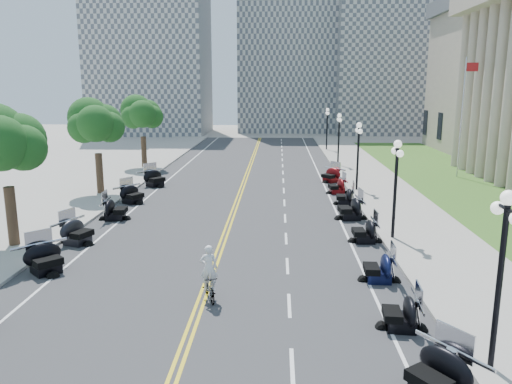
{
  "coord_description": "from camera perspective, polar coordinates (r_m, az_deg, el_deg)",
  "views": [
    {
      "loc": [
        2.75,
        -20.59,
        7.67
      ],
      "look_at": [
        1.56,
        6.04,
        2.0
      ],
      "focal_mm": 35.0,
      "sensor_mm": 36.0,
      "label": 1
    }
  ],
  "objects": [
    {
      "name": "distant_block_b",
      "position": [
        88.9,
        3.51,
        16.72
      ],
      "size": [
        16.0,
        12.0,
        30.0
      ],
      "primitive_type": "cube",
      "color": "gray",
      "rests_on": "ground"
    },
    {
      "name": "lane_dash_6",
      "position": [
        21.98,
        3.61,
        -8.41
      ],
      "size": [
        0.12,
        2.0,
        0.0
      ],
      "primitive_type": "cube",
      "color": "white",
      "rests_on": "road"
    },
    {
      "name": "lane_dash_13",
      "position": [
        49.2,
        3.06,
        3.04
      ],
      "size": [
        0.12,
        2.0,
        0.0
      ],
      "primitive_type": "cube",
      "color": "white",
      "rests_on": "road"
    },
    {
      "name": "lane_dash_8",
      "position": [
        29.6,
        3.35,
        -3.01
      ],
      "size": [
        0.12,
        2.0,
        0.0
      ],
      "primitive_type": "cube",
      "color": "white",
      "rests_on": "road"
    },
    {
      "name": "street_lamp_3",
      "position": [
        37.4,
        11.56,
        3.97
      ],
      "size": [
        0.5,
        1.2,
        4.9
      ],
      "primitive_type": null,
      "color": "black",
      "rests_on": "sidewalk_north"
    },
    {
      "name": "cyclist_rider",
      "position": [
        18.12,
        -5.45,
        -6.79
      ],
      "size": [
        0.63,
        0.42,
        1.74
      ],
      "primitive_type": "imported",
      "rotation": [
        0.0,
        0.0,
        3.14
      ],
      "color": "white",
      "rests_on": "bicycle"
    },
    {
      "name": "lane_dash_17",
      "position": [
        65.05,
        2.95,
        5.23
      ],
      "size": [
        0.12,
        2.0,
        0.0
      ],
      "primitive_type": "cube",
      "color": "white",
      "rests_on": "road"
    },
    {
      "name": "lane_dash_11",
      "position": [
        41.31,
        3.14,
        1.31
      ],
      "size": [
        0.12,
        2.0,
        0.0
      ],
      "primitive_type": "cube",
      "color": "white",
      "rests_on": "road"
    },
    {
      "name": "motorcycle_s_6",
      "position": [
        26.19,
        -19.8,
        -4.16
      ],
      "size": [
        2.57,
        2.57,
        1.39
      ],
      "primitive_type": null,
      "rotation": [
        0.0,
        0.0,
        1.21
      ],
      "color": "black",
      "rests_on": "road"
    },
    {
      "name": "ground",
      "position": [
        22.15,
        -4.79,
        -8.3
      ],
      "size": [
        160.0,
        160.0,
        0.0
      ],
      "primitive_type": "plane",
      "color": "gray"
    },
    {
      "name": "edge_line_north",
      "position": [
        31.75,
        9.09,
        -2.11
      ],
      "size": [
        0.12,
        90.0,
        0.0
      ],
      "primitive_type": "cube",
      "color": "white",
      "rests_on": "road"
    },
    {
      "name": "lane_dash_4",
      "position": [
        14.75,
        4.16,
        -19.32
      ],
      "size": [
        0.12,
        2.0,
        0.0
      ],
      "primitive_type": "cube",
      "color": "white",
      "rests_on": "road"
    },
    {
      "name": "motorcycle_n_4",
      "position": [
        17.06,
        16.27,
        -12.92
      ],
      "size": [
        1.9,
        1.9,
        1.24
      ],
      "primitive_type": null,
      "rotation": [
        0.0,
        0.0,
        -1.65
      ],
      "color": "black",
      "rests_on": "road"
    },
    {
      "name": "road",
      "position": [
        31.66,
        -2.5,
        -2.02
      ],
      "size": [
        16.0,
        90.0,
        0.01
      ],
      "primitive_type": "cube",
      "color": "#333335",
      "rests_on": "ground"
    },
    {
      "name": "tree_2",
      "position": [
        26.11,
        -26.78,
        4.3
      ],
      "size": [
        4.8,
        4.8,
        9.2
      ],
      "primitive_type": null,
      "color": "#235619",
      "rests_on": "sidewalk_south"
    },
    {
      "name": "bicycle",
      "position": [
        18.6,
        -5.37,
        -10.76
      ],
      "size": [
        0.98,
        1.68,
        0.98
      ],
      "primitive_type": "imported",
      "rotation": [
        0.0,
        0.0,
        0.35
      ],
      "color": "#A51414",
      "rests_on": "road"
    },
    {
      "name": "tree_3",
      "position": [
        36.98,
        -17.75,
        6.91
      ],
      "size": [
        4.8,
        4.8,
        9.2
      ],
      "primitive_type": null,
      "color": "#235619",
      "rests_on": "sidewalk_south"
    },
    {
      "name": "flagpole",
      "position": [
        45.32,
        22.44,
        7.73
      ],
      "size": [
        1.1,
        0.2,
        10.0
      ],
      "primitive_type": null,
      "color": "silver",
      "rests_on": "ground"
    },
    {
      "name": "motorcycle_s_8",
      "position": [
        34.2,
        -13.98,
        -0.14
      ],
      "size": [
        2.71,
        2.71,
        1.36
      ],
      "primitive_type": null,
      "rotation": [
        0.0,
        0.0,
        0.96
      ],
      "color": "black",
      "rests_on": "road"
    },
    {
      "name": "lane_dash_9",
      "position": [
        33.48,
        3.26,
        -1.23
      ],
      "size": [
        0.12,
        2.0,
        0.0
      ],
      "primitive_type": "cube",
      "color": "white",
      "rests_on": "road"
    },
    {
      "name": "centerline_yellow_a",
      "position": [
        31.67,
        -2.72,
        -2.0
      ],
      "size": [
        0.12,
        90.0,
        0.0
      ],
      "primitive_type": "cube",
      "color": "yellow",
      "rests_on": "road"
    },
    {
      "name": "sidewalk_south",
      "position": [
        34.2,
        -20.32,
        -1.59
      ],
      "size": [
        5.0,
        90.0,
        0.15
      ],
      "primitive_type": "cube",
      "color": "#9E9991",
      "rests_on": "ground"
    },
    {
      "name": "tree_4",
      "position": [
        48.4,
        -12.85,
        8.25
      ],
      "size": [
        4.8,
        4.8,
        9.2
      ],
      "primitive_type": null,
      "color": "#235619",
      "rests_on": "sidewalk_south"
    },
    {
      "name": "motorcycle_n_10",
      "position": [
        41.0,
        8.54,
        2.04
      ],
      "size": [
        2.69,
        2.69,
        1.33
      ],
      "primitive_type": null,
      "rotation": [
        0.0,
        0.0,
        -0.84
      ],
      "color": "#590A0C",
      "rests_on": "road"
    },
    {
      "name": "street_lamp_1",
      "position": [
        14.78,
        26.04,
        -9.33
      ],
      "size": [
        0.5,
        1.2,
        4.9
      ],
      "primitive_type": null,
      "color": "black",
      "rests_on": "sidewalk_north"
    },
    {
      "name": "motorcycle_n_6",
      "position": [
        25.56,
        12.33,
        -4.22
      ],
      "size": [
        1.9,
        1.9,
        1.3
      ],
      "primitive_type": null,
      "rotation": [
        0.0,
        0.0,
        -1.55
      ],
      "color": "black",
      "rests_on": "road"
    },
    {
      "name": "distant_block_c",
      "position": [
        87.79,
        15.69,
        13.75
      ],
      "size": [
        20.0,
        14.0,
        22.0
      ],
      "primitive_type": "cube",
      "color": "gray",
      "rests_on": "ground"
    },
    {
      "name": "motorcycle_n_9",
      "position": [
        36.69,
        9.26,
        0.79
      ],
      "size": [
        2.06,
        2.06,
        1.27
      ],
      "primitive_type": null,
      "rotation": [
        0.0,
        0.0,
        -1.42
      ],
      "color": "#590A0C",
      "rests_on": "road"
    },
    {
      "name": "sidewalk_north",
      "position": [
        32.46,
        16.31,
        -2.02
      ],
      "size": [
        5.0,
        90.0,
        0.15
      ],
      "primitive_type": "cube",
      "color": "#9E9991",
      "rests_on": "ground"
    },
    {
      "name": "lane_dash_15",
      "position": [
        57.11,
        3.0,
        4.29
      ],
      "size": [
        0.12,
        2.0,
        0.0
      ],
      "primitive_type": "cube",
      "color": "white",
      "rests_on": "road"
    },
    {
      "name": "street_lamp_2",
      "position": [
        25.78,
        15.62,
        0.22
      ],
      "size": [
        0.5,
        1.2,
        4.9
      ],
      "primitive_type": null,
      "color": "black",
      "rests_on": "sidewalk_north"
    },
    {
      "name": "motorcycle_n_8",
      "position": [
        33.33,
        10.16,
        -0.38
      ],
      "size": [
        1.93,
        1.93,
        1.26
      ],
      "primitive_type": null,
      "rotation": [
        0.0,
        0.0,
        -1.65
      ],
      "color": "black",
      "rests_on": "road"
    },
    {
      "name": "motorcycle_n_7",
      "position": [
        29.72,
        10.74,
        -1.71
      ],
      "size": [
        2.28,
        2.28,
        1.46
      ],
      "primitive_type": null,
      "rotation": [
        0.0,
        0.0,
        -1.47
      ],
      "color": "black",
      "rests_on": "road"
    },
    {
      "name": "lane_dash_12",
      "position": [
        45.25,
        3.1,
        2.25
      ],
      "size": [
        0.12,
        2.0,
        0.0
      ],
      "primitive_type": "cube",
      "color": "white",
      "rests_on": "road"
    },
    {
      "name": "street_lamp_4",
      "position": [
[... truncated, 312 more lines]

